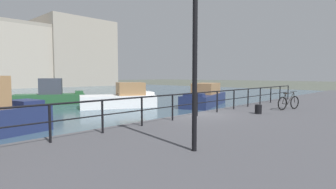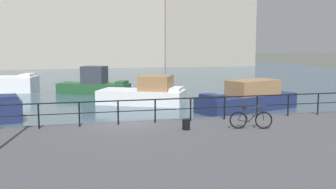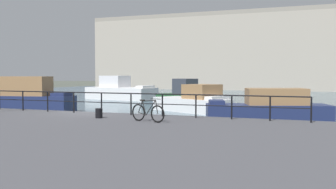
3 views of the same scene
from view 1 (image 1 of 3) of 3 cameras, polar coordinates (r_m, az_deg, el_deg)
ground_plane at (r=13.08m, az=5.07°, el=-7.12°), size 240.00×240.00×0.00m
water_basin at (r=39.55m, az=-31.65°, el=-0.18°), size 80.00×60.00×0.01m
harbor_building at (r=65.09m, az=-32.43°, el=7.20°), size 59.90×14.86×15.92m
moored_cabin_cruiser at (r=22.84m, az=7.99°, el=-0.43°), size 7.21×4.37×1.88m
moored_blue_motorboat at (r=25.65m, az=-24.04°, el=-0.19°), size 6.05×4.41×2.29m
moored_white_yacht at (r=21.56m, az=-10.08°, el=-0.78°), size 6.34×4.91×1.98m
quay_railing at (r=11.99m, az=6.32°, el=-1.13°), size 23.15×0.07×1.08m
parked_bicycle at (r=15.62m, az=24.64°, el=-1.56°), size 1.72×0.55×0.98m
mooring_bollard at (r=13.36m, az=18.96°, el=-3.04°), size 0.32×0.32×0.44m
quay_lamp_post at (r=6.47m, az=5.89°, el=15.57°), size 0.32×0.32×4.92m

